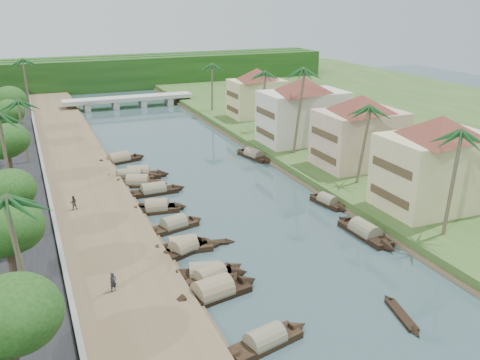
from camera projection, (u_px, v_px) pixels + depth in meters
name	position (u px, v px, depth m)	size (l,w,h in m)	color
ground	(270.00, 236.00, 54.67)	(220.00, 220.00, 0.00)	#344A4E
left_bank	(84.00, 191.00, 66.24)	(10.00, 180.00, 0.80)	brown
right_bank	(328.00, 158.00, 78.79)	(16.00, 180.00, 1.20)	#2C5120
road	(10.00, 198.00, 63.08)	(8.00, 180.00, 1.40)	black
retaining_wall	(47.00, 188.00, 64.42)	(0.40, 180.00, 1.10)	slate
treeline	(107.00, 73.00, 140.72)	(120.00, 14.00, 8.00)	#13360E
bridge	(129.00, 100.00, 117.00)	(28.00, 4.00, 2.40)	#ACADA1
building_near	(437.00, 161.00, 57.67)	(14.85, 14.85, 10.20)	beige
building_mid	(360.00, 130.00, 72.09)	(14.11, 14.11, 9.70)	beige
building_far	(303.00, 109.00, 83.88)	(15.59, 15.59, 10.20)	beige
building_distant	(257.00, 92.00, 101.88)	(12.62, 12.62, 9.20)	beige
sampan_0	(265.00, 341.00, 37.38)	(8.11, 3.46, 2.11)	black
sampan_1	(213.00, 293.00, 43.50)	(9.11, 3.77, 2.59)	black
sampan_2	(210.00, 277.00, 45.94)	(7.73, 4.07, 2.05)	black
sampan_3	(205.00, 274.00, 46.48)	(7.93, 3.57, 2.11)	black
sampan_4	(183.00, 247.00, 51.43)	(8.03, 2.58, 2.24)	black
sampan_5	(184.00, 249.00, 51.05)	(7.06, 4.45, 2.23)	black
sampan_6	(174.00, 226.00, 56.17)	(7.48, 3.59, 2.19)	black
sampan_7	(159.00, 206.00, 61.35)	(6.60, 3.75, 1.81)	black
sampan_8	(156.00, 208.00, 60.71)	(7.40, 2.61, 2.24)	black
sampan_9	(154.00, 191.00, 66.14)	(8.49, 2.03, 2.14)	black
sampan_10	(138.00, 183.00, 69.06)	(8.08, 4.77, 2.22)	black
sampan_11	(139.00, 174.00, 72.30)	(8.74, 4.17, 2.43)	black
sampan_12	(130.00, 177.00, 71.43)	(8.94, 3.90, 2.11)	black
sampan_13	(119.00, 160.00, 78.59)	(8.81, 3.82, 2.34)	black
sampan_14	(365.00, 232.00, 54.61)	(2.29, 9.57, 2.28)	black
sampan_15	(328.00, 202.00, 62.74)	(2.59, 6.73, 1.83)	black
sampan_16	(254.00, 155.00, 80.87)	(3.55, 8.81, 2.13)	black
canoe_0	(401.00, 315.00, 41.03)	(2.03, 5.98, 0.79)	black
canoe_1	(208.00, 244.00, 52.85)	(5.54, 2.01, 0.89)	black
canoe_2	(133.00, 185.00, 69.28)	(5.67, 1.80, 0.82)	black
palm_0	(458.00, 135.00, 49.16)	(3.20, 3.20, 11.78)	brown
palm_1	(364.00, 109.00, 63.86)	(3.20, 3.20, 10.99)	brown
palm_2	(298.00, 72.00, 75.65)	(3.20, 3.20, 13.76)	brown
palm_3	(262.00, 74.00, 89.44)	(3.20, 3.20, 11.47)	brown
palm_4	(15.00, 201.00, 34.63)	(3.20, 3.20, 11.11)	brown
palm_5	(1.00, 117.00, 55.52)	(3.20, 3.20, 11.75)	brown
palm_6	(20.00, 103.00, 71.50)	(3.20, 3.20, 10.11)	brown
palm_7	(211.00, 66.00, 106.04)	(3.20, 3.20, 10.69)	brown
palm_8	(24.00, 61.00, 97.49)	(3.20, 3.20, 12.40)	brown
tree_0	(7.00, 317.00, 29.29)	(5.27, 5.27, 7.51)	#4D3A2C
tree_1	(7.00, 229.00, 40.11)	(4.88, 4.88, 7.40)	#4D3A2C
tree_2	(7.00, 193.00, 47.33)	(4.46, 4.46, 7.34)	#4D3A2C
tree_3	(7.00, 142.00, 62.45)	(4.68, 4.68, 7.74)	#4D3A2C
tree_4	(7.00, 114.00, 78.64)	(4.46, 4.46, 7.36)	#4D3A2C
tree_5	(7.00, 101.00, 87.71)	(5.41, 5.41, 7.76)	#4D3A2C
tree_6	(328.00, 108.00, 86.33)	(4.53, 4.53, 6.91)	#4D3A2C
person_near	(113.00, 282.00, 42.75)	(0.60, 0.40, 1.65)	black
person_far	(73.00, 203.00, 59.16)	(0.79, 0.62, 1.63)	#383227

